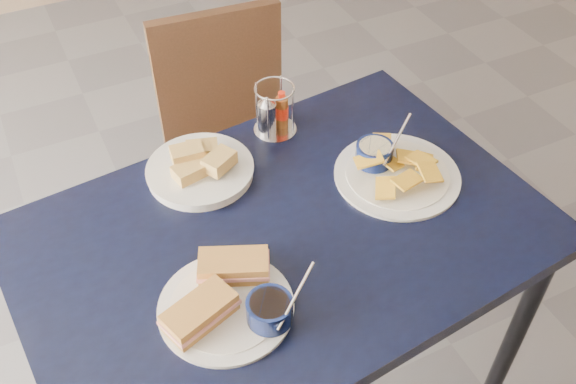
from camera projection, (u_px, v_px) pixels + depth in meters
name	position (u px, v px, depth m)	size (l,w,h in m)	color
ground	(303.00, 314.00, 2.14)	(6.00, 6.00, 0.00)	#57575C
dining_table	(284.00, 252.00, 1.45)	(1.21, 0.87, 0.75)	black
chair_far	(229.00, 130.00, 2.05)	(0.44, 0.42, 0.86)	#321C10
sandwich_plate	(230.00, 298.00, 1.24)	(0.30, 0.27, 0.12)	white
plantain_plate	(391.00, 167.00, 1.52)	(0.30, 0.30, 0.12)	white
bread_basket	(200.00, 168.00, 1.52)	(0.25, 0.25, 0.07)	white
condiment_caddy	(273.00, 113.00, 1.61)	(0.11, 0.11, 0.14)	silver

